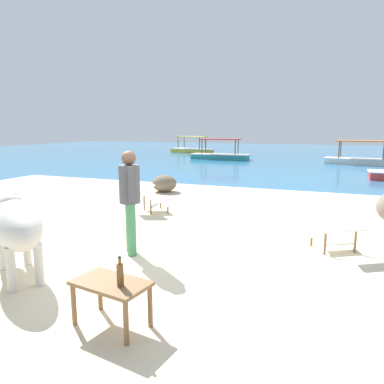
{
  "coord_description": "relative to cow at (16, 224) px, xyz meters",
  "views": [
    {
      "loc": [
        2.43,
        -4.46,
        2.0
      ],
      "look_at": [
        -0.38,
        3.0,
        0.55
      ],
      "focal_mm": 33.26,
      "sensor_mm": 36.0,
      "label": 1
    }
  ],
  "objects": [
    {
      "name": "person_standing",
      "position": [
        0.97,
        1.27,
        0.23
      ],
      "size": [
        0.34,
        0.43,
        1.62
      ],
      "rotation": [
        0.0,
        0.0,
        0.63
      ],
      "color": "#428956",
      "rests_on": "sand_beach"
    },
    {
      "name": "cow",
      "position": [
        0.0,
        0.0,
        0.0
      ],
      "size": [
        1.8,
        1.43,
        1.09
      ],
      "rotation": [
        0.0,
        0.0,
        2.53
      ],
      "color": "beige",
      "rests_on": "sand_beach"
    },
    {
      "name": "shore_rock_medium",
      "position": [
        -0.88,
        6.44,
        -0.46
      ],
      "size": [
        1.08,
        1.07,
        0.52
      ],
      "primitive_type": "ellipsoid",
      "rotation": [
        0.0,
        0.0,
        2.53
      ],
      "color": "#756651",
      "rests_on": "sand_beach"
    },
    {
      "name": "deck_chair_near",
      "position": [
        -0.06,
        3.87,
        -0.33
      ],
      "size": [
        0.92,
        0.92,
        0.68
      ],
      "rotation": [
        0.0,
        0.0,
        0.78
      ],
      "color": "brown",
      "rests_on": "sand_beach"
    },
    {
      "name": "boat_yellow",
      "position": [
        -6.35,
        23.27,
        -0.47
      ],
      "size": [
        3.85,
        2.23,
        1.29
      ],
      "rotation": [
        0.0,
        0.0,
        2.83
      ],
      "color": "gold",
      "rests_on": "water_surface"
    },
    {
      "name": "boat_white",
      "position": [
        5.52,
        17.96,
        -0.47
      ],
      "size": [
        3.8,
        1.65,
        1.29
      ],
      "rotation": [
        0.0,
        0.0,
        6.14
      ],
      "color": "white",
      "rests_on": "water_surface"
    },
    {
      "name": "boat_teal",
      "position": [
        -2.58,
        18.41,
        -0.47
      ],
      "size": [
        3.68,
        1.17,
        1.29
      ],
      "rotation": [
        0.0,
        0.0,
        3.14
      ],
      "color": "teal",
      "rests_on": "water_surface"
    },
    {
      "name": "deck_chair_far",
      "position": [
        4.02,
        2.48,
        -0.33
      ],
      "size": [
        0.85,
        0.93,
        0.68
      ],
      "rotation": [
        0.0,
        0.0,
        2.1
      ],
      "color": "brown",
      "rests_on": "sand_beach"
    },
    {
      "name": "sand_beach",
      "position": [
        1.32,
        1.06,
        -0.74
      ],
      "size": [
        18.0,
        14.0,
        0.04
      ],
      "primitive_type": "cube",
      "color": "beige",
      "rests_on": "ground"
    },
    {
      "name": "low_bench_table",
      "position": [
        1.84,
        -0.61,
        -0.33
      ],
      "size": [
        0.82,
        0.56,
        0.47
      ],
      "rotation": [
        0.0,
        0.0,
        -0.17
      ],
      "color": "brown",
      "rests_on": "sand_beach"
    },
    {
      "name": "water_surface",
      "position": [
        1.32,
        23.06,
        -0.76
      ],
      "size": [
        60.0,
        36.0,
        0.03
      ],
      "primitive_type": "cube",
      "color": "teal",
      "rests_on": "ground"
    },
    {
      "name": "bottle",
      "position": [
        1.99,
        -0.66,
        -0.13
      ],
      "size": [
        0.07,
        0.07,
        0.3
      ],
      "color": "brown",
      "rests_on": "low_bench_table"
    }
  ]
}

